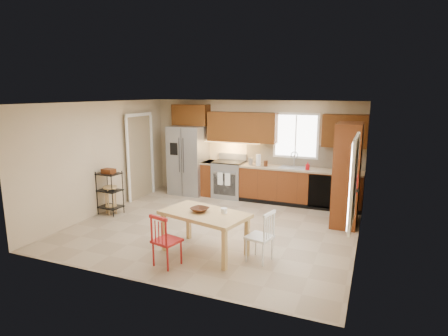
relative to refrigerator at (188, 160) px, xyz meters
name	(u,v)px	position (x,y,z in m)	size (l,w,h in m)	color
floor	(215,226)	(1.70, -2.12, -0.91)	(5.50, 5.50, 0.00)	tan
ceiling	(214,103)	(1.70, -2.12, 1.59)	(5.50, 5.00, 0.02)	silver
wall_back	(253,149)	(1.70, 0.38, 0.34)	(5.50, 0.02, 2.50)	#CCB793
wall_front	(141,200)	(1.70, -4.62, 0.34)	(5.50, 0.02, 2.50)	#CCB793
wall_left	(103,158)	(-1.05, -2.12, 0.34)	(0.02, 5.00, 2.50)	#CCB793
wall_right	(362,179)	(4.45, -2.12, 0.34)	(0.02, 5.00, 2.50)	#CCB793
refrigerator	(188,160)	(0.00, 0.00, 0.00)	(0.92, 0.75, 1.82)	gray
range_stove	(229,180)	(1.15, 0.06, -0.45)	(0.76, 0.63, 0.92)	gray
base_cabinet_narrow	(210,178)	(0.60, 0.08, -0.46)	(0.30, 0.60, 0.90)	#642C12
base_cabinet_run	(300,186)	(2.99, 0.08, -0.46)	(2.92, 0.60, 0.90)	#642C12
dishwasher	(321,192)	(3.55, -0.22, -0.46)	(0.60, 0.02, 0.78)	black
backsplash	(303,155)	(2.99, 0.36, 0.27)	(2.92, 0.03, 0.55)	beige
upper_over_fridge	(191,115)	(0.00, 0.20, 1.19)	(1.00, 0.35, 0.55)	#5F340F
upper_left_block	(242,127)	(1.45, 0.20, 0.92)	(1.80, 0.35, 0.75)	#5F340F
upper_right_block	(345,131)	(3.95, 0.20, 0.92)	(1.00, 0.35, 0.75)	#5F340F
window_back	(296,136)	(2.80, 0.35, 0.74)	(1.12, 0.04, 1.12)	white
sink	(292,169)	(2.80, 0.08, -0.05)	(0.62, 0.46, 0.16)	gray
undercab_glow	(231,142)	(1.15, 0.17, 0.52)	(1.60, 0.30, 0.01)	#FFBF66
soap_bottle	(308,166)	(3.18, -0.02, 0.09)	(0.09, 0.09, 0.19)	red
paper_towel	(258,160)	(1.95, 0.03, 0.13)	(0.12, 0.12, 0.28)	white
canister_steel	(251,161)	(1.75, 0.03, 0.08)	(0.11, 0.11, 0.18)	gray
canister_wood	(266,164)	(2.15, 0.00, 0.06)	(0.10, 0.10, 0.14)	#452412
pantry	(347,174)	(4.13, -0.93, 0.14)	(0.50, 0.95, 2.10)	#642C12
fire_extinguisher	(354,184)	(4.33, -1.98, 0.19)	(0.12, 0.12, 0.36)	red
window_right	(354,181)	(4.38, -3.27, 0.54)	(0.04, 1.02, 1.32)	white
doorway	(140,157)	(-0.97, -0.82, 0.14)	(0.04, 0.95, 2.10)	#8C7A59
dining_table	(205,233)	(2.05, -3.34, -0.56)	(1.44, 0.81, 0.70)	tan
chair_red	(167,240)	(1.70, -3.99, -0.49)	(0.40, 0.40, 0.85)	maroon
chair_white	(259,236)	(3.00, -3.29, -0.49)	(0.40, 0.40, 0.85)	white
table_bowl	(200,212)	(1.96, -3.34, -0.20)	(0.29, 0.29, 0.07)	#452412
table_jar	(224,212)	(2.37, -3.25, -0.17)	(0.10, 0.10, 0.11)	white
bar_stool	(111,200)	(-0.80, -2.24, -0.59)	(0.31, 0.31, 0.63)	tan
utility_cart	(110,193)	(-0.80, -2.25, -0.42)	(0.49, 0.38, 0.98)	black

